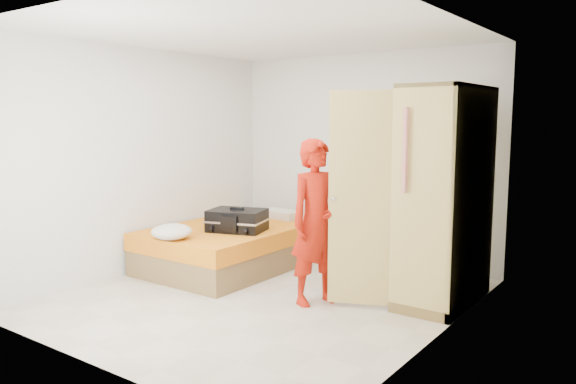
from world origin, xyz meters
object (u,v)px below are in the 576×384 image
Objects in this scene: wardrobe at (438,202)px; round_cushion at (172,232)px; bed at (230,247)px; suitcase at (237,220)px; person at (317,222)px.

wardrobe is 2.80m from round_cushion.
bed is 4.61× the size of round_cushion.
wardrobe is 2.80× the size of suitcase.
round_cushion is (-0.03, -0.90, 0.33)m from bed.
person reaches higher than suitcase.
suitcase is at bearing -171.34° from wardrobe.
wardrobe is at bearing 4.66° from bed.
suitcase is (0.24, -0.14, 0.37)m from bed.
wardrobe reaches higher than bed.
round_cushion is (-1.60, -0.40, -0.22)m from person.
bed is at bearing 95.12° from person.
bed is 2.62m from wardrobe.
suitcase is at bearing 70.34° from round_cushion.
suitcase is (-1.33, 0.36, -0.18)m from person.
person is 2.14× the size of suitcase.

